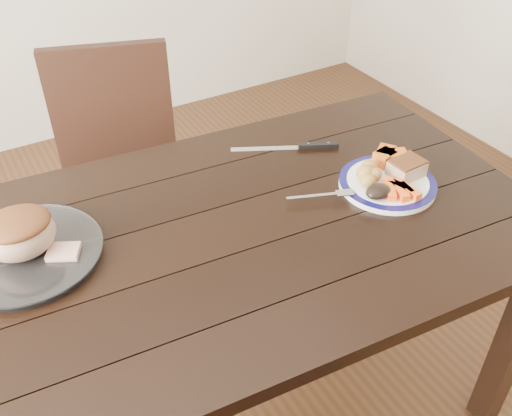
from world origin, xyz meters
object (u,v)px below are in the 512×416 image
chair_far (120,168)px  fork (325,195)px  roast_joint (19,235)px  serving_platter (26,255)px  pork_slice (407,169)px  carving_knife (305,146)px  dining_table (225,258)px  dinner_plate (387,184)px

chair_far → fork: chair_far is taller
fork → roast_joint: (-0.72, 0.17, 0.05)m
chair_far → fork: size_ratio=5.40×
serving_platter → pork_slice: size_ratio=3.84×
pork_slice → carving_knife: (-0.14, 0.28, -0.03)m
dining_table → serving_platter: serving_platter is taller
carving_knife → fork: bearing=-86.3°
fork → chair_far: bearing=133.7°
chair_far → pork_slice: bearing=143.0°
dining_table → chair_far: bearing=92.9°
serving_platter → roast_joint: bearing=0.0°
roast_joint → serving_platter: bearing=0.0°
pork_slice → roast_joint: (-0.96, 0.21, 0.03)m
dining_table → dinner_plate: size_ratio=6.40×
dinner_plate → fork: size_ratio=1.51×
chair_far → serving_platter: (-0.40, -0.59, 0.23)m
dinner_plate → roast_joint: size_ratio=1.61×
chair_far → dining_table: bearing=110.7°
dinner_plate → fork: bearing=170.9°
dinner_plate → fork: 0.19m
dinner_plate → serving_platter: (-0.91, 0.20, 0.00)m
fork → roast_joint: bearing=-172.3°
dining_table → carving_knife: size_ratio=5.65×
dining_table → fork: size_ratio=9.68×
carving_knife → chair_far: bearing=156.0°
fork → carving_knife: size_ratio=0.58×
carving_knife → serving_platter: bearing=-148.1°
dinner_plate → carving_knife: dinner_plate is taller
serving_platter → fork: 0.74m
dining_table → dinner_plate: bearing=-7.3°
serving_platter → carving_knife: size_ratio=1.16×
dinner_plate → dining_table: bearing=172.7°
fork → pork_slice: bearing=13.0°
dining_table → chair_far: 0.75m
pork_slice → chair_far: bearing=125.1°
dinner_plate → pork_slice: pork_slice is taller
chair_far → serving_platter: bearing=73.7°
dining_table → roast_joint: roast_joint is taller
chair_far → serving_platter: 0.75m
serving_platter → fork: bearing=-13.4°
chair_far → fork: bearing=130.5°
dinner_plate → pork_slice: size_ratio=2.93×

